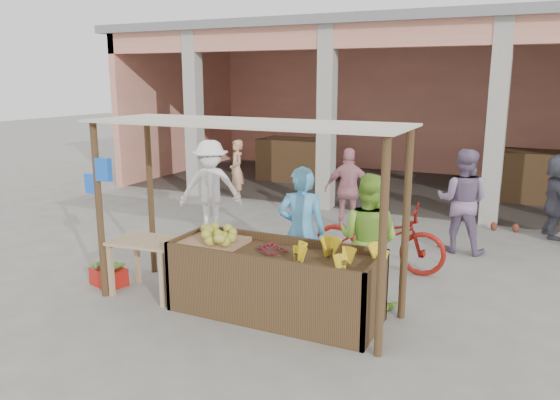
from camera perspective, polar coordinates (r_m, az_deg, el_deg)
The scene contains 20 objects.
ground at distance 7.20m, azimuth -4.19°, elevation -11.13°, with size 60.00×60.00×0.00m, color slate.
market_building at distance 14.99m, azimuth 13.37°, elevation 11.56°, with size 14.40×6.40×4.20m.
fruit_stall at distance 6.83m, azimuth -0.56°, elevation -8.82°, with size 2.60×0.95×0.80m, color #523C20.
stall_awning at distance 6.72m, azimuth -4.32°, elevation 4.72°, with size 4.09×1.35×2.39m.
banana_heap at distance 6.35m, azimuth 5.82°, elevation -5.86°, with size 1.01×0.55×0.18m, color yellow, non-canonical shape.
melon_tray at distance 7.08m, azimuth -7.13°, elevation -3.88°, with size 0.80×0.69×0.21m.
berry_heap at distance 6.69m, azimuth -0.92°, elevation -5.06°, with size 0.40×0.33×0.13m, color maroon.
side_table at distance 7.59m, azimuth -13.63°, elevation -5.06°, with size 1.02×0.73×0.77m.
papaya_pile at distance 7.53m, azimuth -13.72°, elevation -3.41°, with size 0.63×0.36×0.18m, color #48912F, non-canonical shape.
red_crate at distance 8.24m, azimuth -17.45°, elevation -7.64°, with size 0.48×0.35×0.25m, color #B31B13.
plantain_bundle at distance 8.19m, azimuth -17.52°, elevation -6.57°, with size 0.38×0.27×0.08m, color #528530, non-canonical shape.
produce_sacks at distance 11.33m, azimuth 22.53°, elevation -1.43°, with size 0.87×0.54×0.66m.
vendor_blue at distance 7.30m, azimuth 2.27°, elevation -2.88°, with size 0.71×0.52×1.90m, color #54B0EF.
vendor_green at distance 7.11m, azimuth 9.23°, elevation -3.75°, with size 0.88×0.51×1.83m, color #94D041.
motorcycle at distance 8.44m, azimuth 10.26°, elevation -3.73°, with size 2.10×0.72×1.10m, color maroon.
shopper_a at distance 10.22m, azimuth -7.25°, elevation 1.64°, with size 1.24×0.62×1.93m, color white.
shopper_b at distance 10.50m, azimuth 7.24°, elevation 1.34°, with size 1.01×0.54×1.72m, color #D1858F.
shopper_d at distance 11.22m, azimuth 26.96°, elevation 0.56°, with size 1.51×0.62×1.63m, color #535362.
shopper_e at distance 13.16m, azimuth -4.52°, elevation 3.25°, with size 0.56×0.43×1.52m, color tan.
shopper_f at distance 9.62m, azimuth 18.54°, elevation 0.39°, with size 0.94×0.54×1.93m, color slate.
Camera 1 is at (3.31, -5.70, 2.90)m, focal length 35.00 mm.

